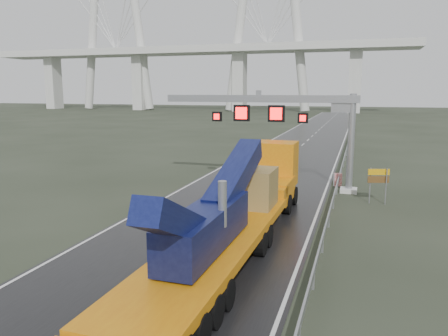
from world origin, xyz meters
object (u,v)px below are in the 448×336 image
(striped_barrier, at_px, (338,180))
(sign_gantry, at_px, (286,115))
(heavy_haul_truck, at_px, (244,201))
(exit_sign_pair, at_px, (378,179))

(striped_barrier, bearing_deg, sign_gantry, -173.46)
(heavy_haul_truck, relative_size, striped_barrier, 20.87)
(sign_gantry, bearing_deg, heavy_haul_truck, -89.98)
(heavy_haul_truck, bearing_deg, striped_barrier, 75.36)
(heavy_haul_truck, distance_m, striped_barrier, 14.65)
(sign_gantry, height_order, striped_barrier, sign_gantry)
(exit_sign_pair, xyz_separation_m, striped_barrier, (-2.80, 4.88, -1.17))
(sign_gantry, distance_m, striped_barrier, 6.73)
(sign_gantry, height_order, heavy_haul_truck, sign_gantry)
(exit_sign_pair, relative_size, striped_barrier, 2.37)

